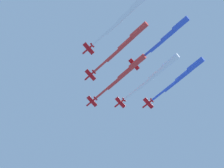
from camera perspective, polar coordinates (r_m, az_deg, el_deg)
jet_lead at (r=248.32m, az=1.96°, el=1.65°), size 49.61×26.05×4.33m
jet_port_inner at (r=241.25m, az=2.07°, el=6.06°), size 51.43×27.35×4.36m
jet_starboard_inner at (r=250.61m, az=6.58°, el=1.63°), size 52.16×26.65×4.38m
jet_port_mid at (r=234.02m, az=2.14°, el=10.17°), size 52.05×26.60×4.35m
jet_starboard_mid at (r=255.33m, az=10.33°, el=1.27°), size 49.12×26.01×4.42m
jet_port_outer at (r=242.13m, az=8.22°, el=7.08°), size 46.87×24.70×4.39m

